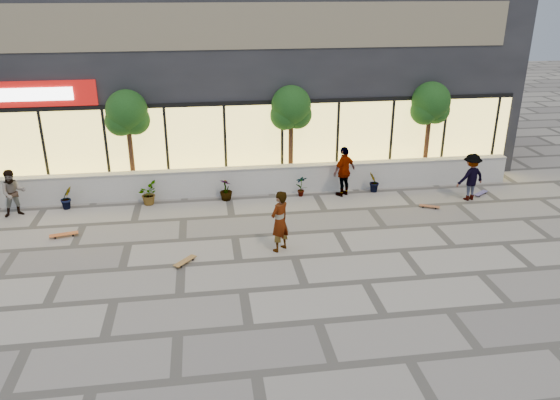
{
  "coord_description": "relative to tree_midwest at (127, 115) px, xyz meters",
  "views": [
    {
      "loc": [
        -0.82,
        -12.28,
        7.46
      ],
      "look_at": [
        1.39,
        2.94,
        1.3
      ],
      "focal_mm": 35.0,
      "sensor_mm": 36.0,
      "label": 1
    }
  ],
  "objects": [
    {
      "name": "skater_right_far",
      "position": [
        12.23,
        -2.47,
        -2.11
      ],
      "size": [
        1.26,
        0.93,
        1.75
      ],
      "primitive_type": "imported",
      "rotation": [
        0.0,
        0.0,
        3.42
      ],
      "color": "maroon",
      "rests_on": "ground"
    },
    {
      "name": "shrub_f",
      "position": [
        9.0,
        -1.25,
        -2.58
      ],
      "size": [
        0.55,
        0.57,
        0.81
      ],
      "primitive_type": "imported",
      "rotation": [
        0.0,
        0.0,
        4.1
      ],
      "color": "#183C13",
      "rests_on": "ground"
    },
    {
      "name": "skater_right_near",
      "position": [
        7.78,
        -1.4,
        -2.04
      ],
      "size": [
        1.17,
        1.01,
        1.89
      ],
      "primitive_type": "imported",
      "rotation": [
        0.0,
        0.0,
        3.75
      ],
      "color": "silver",
      "rests_on": "ground"
    },
    {
      "name": "planter_wall",
      "position": [
        3.5,
        -0.7,
        -2.46
      ],
      "size": [
        22.0,
        0.42,
        1.04
      ],
      "color": "silver",
      "rests_on": "ground"
    },
    {
      "name": "shrub_c",
      "position": [
        0.6,
        -1.25,
        -2.58
      ],
      "size": [
        0.68,
        0.77,
        0.81
      ],
      "primitive_type": "imported",
      "rotation": [
        0.0,
        0.0,
        1.64
      ],
      "color": "#183C13",
      "rests_on": "ground"
    },
    {
      "name": "skateboard_right_far",
      "position": [
        12.92,
        -2.12,
        -2.91
      ],
      "size": [
        0.73,
        0.59,
        0.09
      ],
      "rotation": [
        0.0,
        0.0,
        0.62
      ],
      "color": "#514884",
      "rests_on": "ground"
    },
    {
      "name": "skateboard_left",
      "position": [
        -1.82,
        -3.66,
        -2.9
      ],
      "size": [
        0.89,
        0.4,
        0.1
      ],
      "rotation": [
        0.0,
        0.0,
        0.22
      ],
      "color": "#B05021",
      "rests_on": "ground"
    },
    {
      "name": "skateboard_right_near",
      "position": [
        10.5,
        -3.06,
        -2.92
      ],
      "size": [
        0.71,
        0.47,
        0.08
      ],
      "rotation": [
        0.0,
        0.0,
        -0.46
      ],
      "color": "brown",
      "rests_on": "ground"
    },
    {
      "name": "skater_left",
      "position": [
        -3.79,
        -1.66,
        -2.16
      ],
      "size": [
        0.96,
        0.86,
        1.65
      ],
      "primitive_type": "imported",
      "rotation": [
        0.0,
        0.0,
        0.34
      ],
      "color": "#9C8864",
      "rests_on": "ground"
    },
    {
      "name": "shrub_d",
      "position": [
        3.4,
        -1.25,
        -2.58
      ],
      "size": [
        0.64,
        0.64,
        0.81
      ],
      "primitive_type": "imported",
      "rotation": [
        0.0,
        0.0,
        2.46
      ],
      "color": "#183C13",
      "rests_on": "ground"
    },
    {
      "name": "shrub_e",
      "position": [
        6.2,
        -1.25,
        -2.58
      ],
      "size": [
        0.46,
        0.35,
        0.81
      ],
      "primitive_type": "imported",
      "rotation": [
        0.0,
        0.0,
        3.28
      ],
      "color": "#183C13",
      "rests_on": "ground"
    },
    {
      "name": "tree_mideast",
      "position": [
        6.0,
        0.0,
        0.0
      ],
      "size": [
        1.6,
        1.5,
        3.92
      ],
      "color": "#472919",
      "rests_on": "ground"
    },
    {
      "name": "shrub_b",
      "position": [
        -2.2,
        -1.25,
        -2.58
      ],
      "size": [
        0.57,
        0.57,
        0.81
      ],
      "primitive_type": "imported",
      "rotation": [
        0.0,
        0.0,
        0.82
      ],
      "color": "#183C13",
      "rests_on": "ground"
    },
    {
      "name": "tree_midwest",
      "position": [
        0.0,
        0.0,
        0.0
      ],
      "size": [
        1.6,
        1.5,
        3.92
      ],
      "color": "#472919",
      "rests_on": "ground"
    },
    {
      "name": "tree_east",
      "position": [
        11.5,
        0.0,
        0.0
      ],
      "size": [
        1.6,
        1.5,
        3.92
      ],
      "color": "#472919",
      "rests_on": "ground"
    },
    {
      "name": "retail_building",
      "position": [
        3.5,
        4.79,
        1.26
      ],
      "size": [
        24.0,
        9.17,
        8.5
      ],
      "color": "black",
      "rests_on": "ground"
    },
    {
      "name": "ground",
      "position": [
        3.5,
        -7.7,
        -2.99
      ],
      "size": [
        80.0,
        80.0,
        0.0
      ],
      "primitive_type": "plane",
      "color": "#A49D8E",
      "rests_on": "ground"
    },
    {
      "name": "skateboard_center",
      "position": [
        1.98,
        -5.98,
        -2.9
      ],
      "size": [
        0.68,
        0.75,
        0.1
      ],
      "rotation": [
        0.0,
        0.0,
        0.87
      ],
      "color": "olive",
      "rests_on": "ground"
    },
    {
      "name": "skater_center",
      "position": [
        4.77,
        -5.52,
        -2.05
      ],
      "size": [
        0.81,
        0.79,
        1.88
      ],
      "primitive_type": "imported",
      "rotation": [
        0.0,
        0.0,
        3.87
      ],
      "color": "white",
      "rests_on": "ground"
    }
  ]
}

